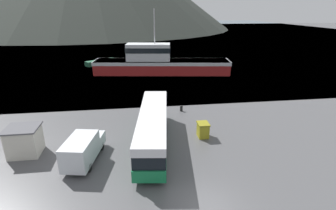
{
  "coord_description": "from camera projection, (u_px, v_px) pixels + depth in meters",
  "views": [
    {
      "loc": [
        -4.36,
        -13.1,
        11.89
      ],
      "look_at": [
        -0.69,
        13.31,
        2.0
      ],
      "focal_mm": 28.0,
      "sensor_mm": 36.0,
      "label": 1
    }
  ],
  "objects": [
    {
      "name": "ground_plane",
      "position": [
        207.0,
        205.0,
        16.86
      ],
      "size": [
        400.0,
        400.0,
        0.0
      ],
      "primitive_type": "plane",
      "color": "#4C4C4F"
    },
    {
      "name": "fishing_boat",
      "position": [
        159.0,
        63.0,
        50.26
      ],
      "size": [
        26.19,
        8.73,
        11.86
      ],
      "rotation": [
        0.0,
        0.0,
        4.57
      ],
      "color": "maroon",
      "rests_on": "water_surface"
    },
    {
      "name": "storage_bin",
      "position": [
        203.0,
        130.0,
        25.52
      ],
      "size": [
        1.08,
        1.34,
        1.47
      ],
      "color": "olive",
      "rests_on": "ground"
    },
    {
      "name": "tour_bus",
      "position": [
        153.0,
        127.0,
        23.78
      ],
      "size": [
        4.09,
        13.09,
        3.14
      ],
      "rotation": [
        0.0,
        0.0,
        -0.13
      ],
      "color": "#146B3D",
      "rests_on": "ground"
    },
    {
      "name": "dock_kiosk",
      "position": [
        24.0,
        141.0,
        22.33
      ],
      "size": [
        2.69,
        2.49,
        2.51
      ],
      "color": "beige",
      "rests_on": "ground"
    },
    {
      "name": "small_boat",
      "position": [
        101.0,
        62.0,
        58.64
      ],
      "size": [
        6.68,
        5.83,
        1.04
      ],
      "rotation": [
        0.0,
        0.0,
        2.25
      ],
      "color": "#1E5138",
      "rests_on": "water_surface"
    },
    {
      "name": "mooring_bollard",
      "position": [
        181.0,
        108.0,
        32.05
      ],
      "size": [
        0.37,
        0.37,
        0.74
      ],
      "color": "black",
      "rests_on": "ground"
    },
    {
      "name": "delivery_van",
      "position": [
        83.0,
        148.0,
        21.22
      ],
      "size": [
        2.99,
        5.69,
        2.27
      ],
      "rotation": [
        0.0,
        0.0,
        -0.19
      ],
      "color": "silver",
      "rests_on": "ground"
    },
    {
      "name": "water_surface",
      "position": [
        138.0,
        31.0,
        145.16
      ],
      "size": [
        240.0,
        240.0,
        0.0
      ],
      "primitive_type": "plane",
      "color": "#475B6B",
      "rests_on": "ground"
    }
  ]
}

